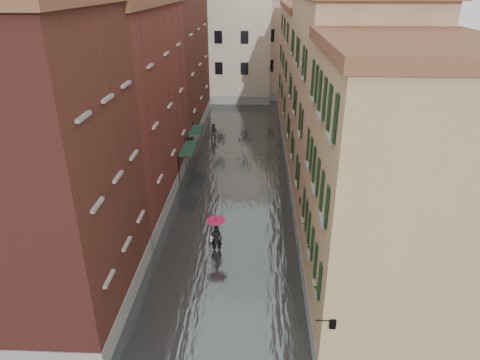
# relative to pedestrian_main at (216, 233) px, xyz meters

# --- Properties ---
(ground) EXTENTS (120.00, 120.00, 0.00)m
(ground) POSITION_rel_pedestrian_main_xyz_m (0.51, -2.41, -1.29)
(ground) COLOR #58585A
(ground) RESTS_ON ground
(floodwater) EXTENTS (10.00, 60.00, 0.20)m
(floodwater) POSITION_rel_pedestrian_main_xyz_m (0.51, 10.59, -1.19)
(floodwater) COLOR #3F4545
(floodwater) RESTS_ON ground
(building_left_near) EXTENTS (6.00, 8.00, 13.00)m
(building_left_near) POSITION_rel_pedestrian_main_xyz_m (-6.49, -4.41, 5.21)
(building_left_near) COLOR maroon
(building_left_near) RESTS_ON ground
(building_left_mid) EXTENTS (6.00, 14.00, 12.50)m
(building_left_mid) POSITION_rel_pedestrian_main_xyz_m (-6.49, 6.59, 4.96)
(building_left_mid) COLOR brown
(building_left_mid) RESTS_ON ground
(building_left_far) EXTENTS (6.00, 16.00, 14.00)m
(building_left_far) POSITION_rel_pedestrian_main_xyz_m (-6.49, 21.59, 5.71)
(building_left_far) COLOR maroon
(building_left_far) RESTS_ON ground
(building_right_near) EXTENTS (6.00, 8.00, 11.50)m
(building_right_near) POSITION_rel_pedestrian_main_xyz_m (7.51, -4.41, 4.46)
(building_right_near) COLOR tan
(building_right_near) RESTS_ON ground
(building_right_mid) EXTENTS (6.00, 14.00, 13.00)m
(building_right_mid) POSITION_rel_pedestrian_main_xyz_m (7.51, 6.59, 5.21)
(building_right_mid) COLOR tan
(building_right_mid) RESTS_ON ground
(building_right_far) EXTENTS (6.00, 16.00, 11.50)m
(building_right_far) POSITION_rel_pedestrian_main_xyz_m (7.51, 21.59, 4.46)
(building_right_far) COLOR tan
(building_right_far) RESTS_ON ground
(building_end_cream) EXTENTS (12.00, 9.00, 13.00)m
(building_end_cream) POSITION_rel_pedestrian_main_xyz_m (-2.49, 35.59, 5.21)
(building_end_cream) COLOR beige
(building_end_cream) RESTS_ON ground
(building_end_pink) EXTENTS (10.00, 9.00, 12.00)m
(building_end_pink) POSITION_rel_pedestrian_main_xyz_m (6.51, 37.59, 4.71)
(building_end_pink) COLOR tan
(building_end_pink) RESTS_ON ground
(awning_near) EXTENTS (1.09, 3.13, 2.80)m
(awning_near) POSITION_rel_pedestrian_main_xyz_m (-2.98, 9.68, 1.18)
(awning_near) COLOR #173326
(awning_near) RESTS_ON ground
(awning_far) EXTENTS (1.09, 3.05, 2.80)m
(awning_far) POSITION_rel_pedestrian_main_xyz_m (-2.98, 13.90, 1.17)
(awning_far) COLOR #173326
(awning_far) RESTS_ON ground
(wall_lantern) EXTENTS (0.71, 0.22, 0.35)m
(wall_lantern) POSITION_rel_pedestrian_main_xyz_m (4.84, -8.41, 1.71)
(wall_lantern) COLOR black
(wall_lantern) RESTS_ON ground
(window_planters) EXTENTS (0.59, 10.55, 0.84)m
(window_planters) POSITION_rel_pedestrian_main_xyz_m (4.63, -2.04, 2.22)
(window_planters) COLOR #984A31
(window_planters) RESTS_ON ground
(pedestrian_main) EXTENTS (1.06, 1.06, 2.06)m
(pedestrian_main) POSITION_rel_pedestrian_main_xyz_m (0.00, 0.00, 0.00)
(pedestrian_main) COLOR black
(pedestrian_main) RESTS_ON ground
(pedestrian_far) EXTENTS (0.97, 0.82, 1.77)m
(pedestrian_far) POSITION_rel_pedestrian_main_xyz_m (-1.89, 18.17, -0.41)
(pedestrian_far) COLOR black
(pedestrian_far) RESTS_ON ground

